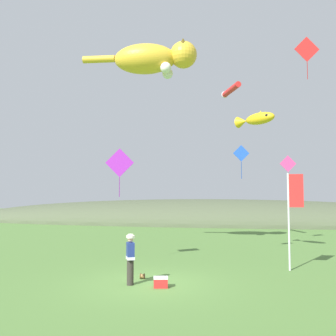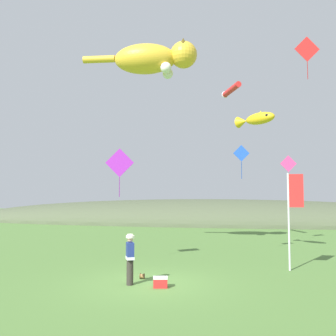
# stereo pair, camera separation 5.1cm
# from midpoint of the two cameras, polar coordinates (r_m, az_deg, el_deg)

# --- Properties ---
(ground_plane) EXTENTS (120.00, 120.00, 0.00)m
(ground_plane) POSITION_cam_midpoint_polar(r_m,az_deg,el_deg) (13.94, -3.24, -17.22)
(ground_plane) COLOR #517A38
(distant_hill_ridge) EXTENTS (58.37, 11.23, 5.21)m
(distant_hill_ridge) POSITION_cam_midpoint_polar(r_m,az_deg,el_deg) (40.91, 6.02, -8.39)
(distant_hill_ridge) COLOR #4C563D
(distant_hill_ridge) RESTS_ON ground
(festival_attendant) EXTENTS (0.41, 0.49, 1.77)m
(festival_attendant) POSITION_cam_midpoint_polar(r_m,az_deg,el_deg) (13.64, -5.87, -13.42)
(festival_attendant) COLOR #332D28
(festival_attendant) RESTS_ON ground
(kite_spool) EXTENTS (0.16, 0.21, 0.21)m
(kite_spool) POSITION_cam_midpoint_polar(r_m,az_deg,el_deg) (14.69, -4.03, -16.11)
(kite_spool) COLOR olive
(kite_spool) RESTS_ON ground
(picnic_cooler) EXTENTS (0.54, 0.42, 0.36)m
(picnic_cooler) POSITION_cam_midpoint_polar(r_m,az_deg,el_deg) (13.38, -1.23, -17.00)
(picnic_cooler) COLOR red
(picnic_cooler) RESTS_ON ground
(festival_banner_pole) EXTENTS (0.66, 0.08, 4.08)m
(festival_banner_pole) POSITION_cam_midpoint_polar(r_m,az_deg,el_deg) (16.68, 18.34, -5.55)
(festival_banner_pole) COLOR silver
(festival_banner_pole) RESTS_ON ground
(kite_giant_cat) EXTENTS (6.47, 2.12, 1.97)m
(kite_giant_cat) POSITION_cam_midpoint_polar(r_m,az_deg,el_deg) (21.82, -2.32, 16.27)
(kite_giant_cat) COLOR gold
(kite_fish_windsock) EXTENTS (2.10, 1.89, 0.68)m
(kite_fish_windsock) POSITION_cam_midpoint_polar(r_m,az_deg,el_deg) (19.45, 13.16, 7.27)
(kite_fish_windsock) COLOR gold
(kite_tube_streamer) EXTENTS (1.26, 2.42, 0.44)m
(kite_tube_streamer) POSITION_cam_midpoint_polar(r_m,az_deg,el_deg) (24.18, 9.51, 11.67)
(kite_tube_streamer) COLOR red
(kite_diamond_red) EXTENTS (1.28, 0.32, 2.21)m
(kite_diamond_red) POSITION_cam_midpoint_polar(r_m,az_deg,el_deg) (21.05, 20.33, 16.57)
(kite_diamond_red) COLOR red
(kite_diamond_violet) EXTENTS (1.32, 0.19, 2.23)m
(kite_diamond_violet) POSITION_cam_midpoint_polar(r_m,az_deg,el_deg) (17.32, -7.47, 0.75)
(kite_diamond_violet) COLOR purple
(kite_diamond_pink) EXTENTS (1.07, 0.24, 1.99)m
(kite_diamond_pink) POSITION_cam_midpoint_polar(r_m,az_deg,el_deg) (25.53, 17.76, 0.58)
(kite_diamond_pink) COLOR #E53F8C
(kite_diamond_blue) EXTENTS (0.84, 0.25, 1.77)m
(kite_diamond_blue) POSITION_cam_midpoint_polar(r_m,az_deg,el_deg) (19.79, 11.02, 2.13)
(kite_diamond_blue) COLOR blue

